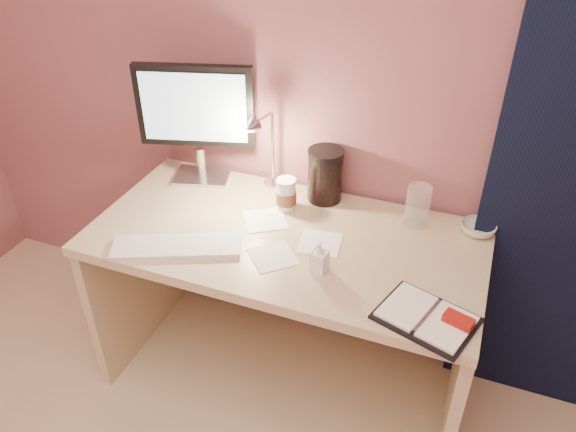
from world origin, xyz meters
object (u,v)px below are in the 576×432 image
(coffee_cup, at_px, (286,195))
(clear_cup, at_px, (418,206))
(desk, at_px, (293,271))
(lotion_bottle, at_px, (320,257))
(planner, at_px, (429,318))
(dark_jar, at_px, (325,178))
(bowl, at_px, (478,229))
(keyboard, at_px, (177,247))
(desk_lamp, at_px, (268,148))
(monitor, at_px, (196,113))

(coffee_cup, height_order, clear_cup, clear_cup)
(coffee_cup, bearing_deg, desk, -55.65)
(lotion_bottle, bearing_deg, planner, -15.20)
(coffee_cup, height_order, dark_jar, dark_jar)
(bowl, bearing_deg, keyboard, -153.92)
(desk_lamp, bearing_deg, desk, -32.40)
(clear_cup, xyz_separation_m, desk_lamp, (-0.58, -0.01, 0.13))
(desk, height_order, coffee_cup, coffee_cup)
(planner, distance_m, coffee_cup, 0.74)
(coffee_cup, bearing_deg, bowl, 7.62)
(dark_jar, bearing_deg, desk_lamp, -164.92)
(dark_jar, bearing_deg, keyboard, -127.05)
(monitor, xyz_separation_m, coffee_cup, (0.41, -0.09, -0.23))
(monitor, height_order, keyboard, monitor)
(bowl, bearing_deg, coffee_cup, -172.38)
(keyboard, bearing_deg, desk, 17.94)
(desk, xyz_separation_m, planner, (0.55, -0.32, 0.24))
(keyboard, height_order, clear_cup, clear_cup)
(desk, bearing_deg, dark_jar, 76.09)
(monitor, relative_size, keyboard, 1.11)
(coffee_cup, distance_m, lotion_bottle, 0.39)
(desk, height_order, planner, planner)
(lotion_bottle, bearing_deg, dark_jar, 105.90)
(desk, bearing_deg, bowl, 16.15)
(coffee_cup, xyz_separation_m, dark_jar, (0.11, 0.12, 0.04))
(planner, distance_m, bowl, 0.51)
(lotion_bottle, relative_size, desk_lamp, 0.33)
(planner, relative_size, desk_lamp, 0.95)
(clear_cup, bearing_deg, dark_jar, 172.81)
(lotion_bottle, distance_m, dark_jar, 0.45)
(desk_lamp, bearing_deg, coffee_cup, -21.00)
(keyboard, relative_size, lotion_bottle, 3.90)
(monitor, distance_m, dark_jar, 0.56)
(clear_cup, xyz_separation_m, bowl, (0.22, 0.02, -0.06))
(planner, height_order, lotion_bottle, lotion_bottle)
(coffee_cup, bearing_deg, planner, -34.07)
(coffee_cup, distance_m, bowl, 0.71)
(monitor, height_order, clear_cup, monitor)
(bowl, bearing_deg, monitor, -179.64)
(bowl, relative_size, dark_jar, 0.66)
(monitor, xyz_separation_m, dark_jar, (0.52, 0.03, -0.20))
(desk, distance_m, lotion_bottle, 0.40)
(desk, relative_size, lotion_bottle, 12.42)
(lotion_bottle, bearing_deg, desk_lamp, 131.85)
(dark_jar, distance_m, desk_lamp, 0.25)
(keyboard, xyz_separation_m, planner, (0.87, -0.04, 0.00))
(dark_jar, bearing_deg, clear_cup, -7.19)
(monitor, relative_size, desk_lamp, 1.44)
(keyboard, bearing_deg, dark_jar, 29.33)
(planner, height_order, coffee_cup, coffee_cup)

